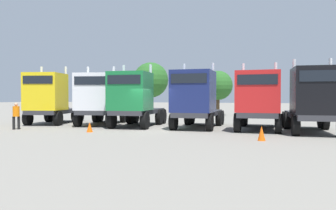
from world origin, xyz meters
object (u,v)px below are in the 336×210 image
at_px(semi_truck_yellow, 49,98).
at_px(semi_truck_green, 134,99).
at_px(semi_truck_navy, 195,99).
at_px(traffic_cone_near, 90,127).
at_px(semi_truck_red, 259,100).
at_px(semi_truck_black, 314,99).
at_px(semi_truck_white, 99,99).
at_px(visitor_in_hivis, 16,114).
at_px(traffic_cone_mid, 262,133).

distance_m(semi_truck_yellow, semi_truck_green, 6.89).
bearing_deg(semi_truck_navy, traffic_cone_near, -55.80).
bearing_deg(semi_truck_yellow, semi_truck_red, 76.55).
bearing_deg(semi_truck_yellow, semi_truck_black, 74.01).
xyz_separation_m(semi_truck_white, traffic_cone_near, (1.95, -4.04, -1.57)).
xyz_separation_m(semi_truck_red, traffic_cone_near, (-8.93, -4.17, -1.51)).
relative_size(semi_truck_black, visitor_in_hivis, 3.91).
bearing_deg(visitor_in_hivis, semi_truck_yellow, 140.99).
bearing_deg(semi_truck_navy, semi_truck_green, -87.52).
bearing_deg(semi_truck_yellow, visitor_in_hivis, -5.22).
height_order(semi_truck_white, semi_truck_green, semi_truck_white).
bearing_deg(traffic_cone_mid, traffic_cone_near, 177.48).
height_order(semi_truck_white, visitor_in_hivis, semi_truck_white).
xyz_separation_m(semi_truck_green, semi_truck_red, (7.90, 0.62, -0.09)).
height_order(semi_truck_navy, traffic_cone_near, semi_truck_navy).
height_order(semi_truck_white, traffic_cone_near, semi_truck_white).
height_order(semi_truck_yellow, semi_truck_black, semi_truck_yellow).
bearing_deg(semi_truck_red, traffic_cone_near, -67.97).
xyz_separation_m(semi_truck_navy, visitor_in_hivis, (-10.26, -4.24, -0.94)).
xyz_separation_m(semi_truck_yellow, semi_truck_white, (3.92, 0.47, -0.08)).
bearing_deg(semi_truck_yellow, semi_truck_green, 74.06).
xyz_separation_m(semi_truck_yellow, semi_truck_green, (6.89, -0.02, -0.05)).
height_order(semi_truck_white, semi_truck_navy, semi_truck_navy).
height_order(semi_truck_yellow, traffic_cone_near, semi_truck_yellow).
bearing_deg(visitor_in_hivis, traffic_cone_near, 43.08).
distance_m(semi_truck_white, traffic_cone_near, 4.75).
xyz_separation_m(visitor_in_hivis, traffic_cone_near, (5.15, 0.24, -0.67)).
bearing_deg(semi_truck_green, visitor_in_hivis, -66.35).
relative_size(semi_truck_white, semi_truck_green, 1.08).
bearing_deg(semi_truck_black, semi_truck_navy, -101.17).
distance_m(semi_truck_white, semi_truck_red, 10.88).
bearing_deg(traffic_cone_near, semi_truck_yellow, 148.70).
height_order(semi_truck_green, semi_truck_navy, semi_truck_navy).
distance_m(semi_truck_white, visitor_in_hivis, 5.42).
xyz_separation_m(semi_truck_navy, traffic_cone_mid, (4.39, -4.42, -1.56)).
bearing_deg(semi_truck_white, semi_truck_red, 75.30).
xyz_separation_m(semi_truck_yellow, traffic_cone_mid, (15.36, -3.98, -1.60)).
height_order(semi_truck_red, traffic_cone_mid, semi_truck_red).
bearing_deg(semi_truck_navy, semi_truck_yellow, -91.63).
distance_m(semi_truck_white, semi_truck_navy, 7.05).
relative_size(semi_truck_green, semi_truck_navy, 0.99).
bearing_deg(traffic_cone_mid, semi_truck_green, 154.92).
xyz_separation_m(semi_truck_navy, semi_truck_red, (3.83, 0.17, -0.10)).
distance_m(semi_truck_yellow, semi_truck_white, 3.95).
relative_size(semi_truck_yellow, semi_truck_red, 0.93).
bearing_deg(traffic_cone_mid, semi_truck_white, 158.72).
height_order(semi_truck_green, semi_truck_red, semi_truck_green).
xyz_separation_m(traffic_cone_near, traffic_cone_mid, (9.50, -0.42, 0.05)).
distance_m(semi_truck_navy, traffic_cone_mid, 6.43).
distance_m(semi_truck_red, traffic_cone_mid, 4.85).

